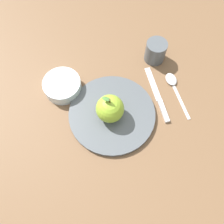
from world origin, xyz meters
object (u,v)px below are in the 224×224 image
at_px(dinner_plate, 112,114).
at_px(apple, 110,109).
at_px(spoon, 173,84).
at_px(side_bowl, 62,85).
at_px(knife, 159,99).
at_px(cup, 156,51).

bearing_deg(dinner_plate, apple, 66.81).
bearing_deg(apple, dinner_plate, -113.19).
bearing_deg(spoon, side_bowl, 24.28).
height_order(side_bowl, knife, side_bowl).
distance_m(dinner_plate, knife, 0.16).
bearing_deg(spoon, knife, 67.32).
bearing_deg(side_bowl, apple, 169.12).
bearing_deg(side_bowl, spoon, -155.72).
height_order(cup, spoon, cup).
xyz_separation_m(apple, side_bowl, (0.18, -0.03, -0.03)).
bearing_deg(dinner_plate, knife, -138.12).
bearing_deg(dinner_plate, side_bowl, -8.34).
xyz_separation_m(apple, spoon, (-0.15, -0.18, -0.05)).
xyz_separation_m(cup, spoon, (-0.09, 0.08, -0.04)).
bearing_deg(dinner_plate, spoon, -130.11).
distance_m(cup, spoon, 0.13).
bearing_deg(cup, spoon, 138.82).
height_order(apple, cup, apple).
distance_m(dinner_plate, apple, 0.05).
relative_size(side_bowl, knife, 0.67).
distance_m(apple, spoon, 0.24).
relative_size(side_bowl, cup, 1.61).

